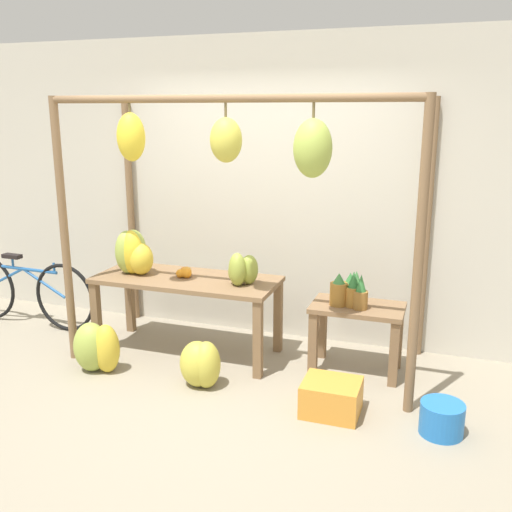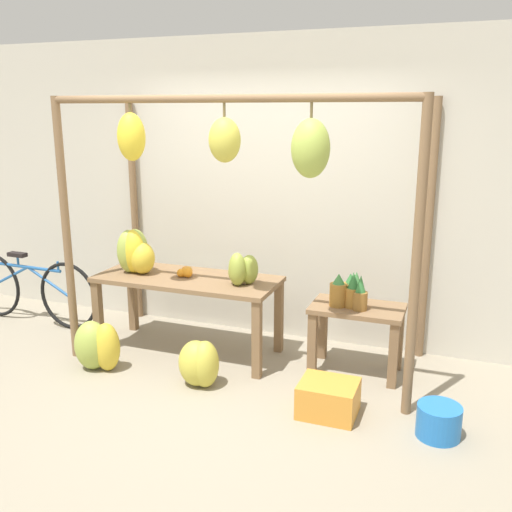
% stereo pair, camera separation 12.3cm
% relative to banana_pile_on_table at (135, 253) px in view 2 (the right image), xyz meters
% --- Properties ---
extents(ground_plane, '(20.00, 20.00, 0.00)m').
position_rel_banana_pile_on_table_xyz_m(ground_plane, '(1.04, -0.80, -0.89)').
color(ground_plane, gray).
extents(shop_wall_back, '(8.00, 0.08, 2.80)m').
position_rel_banana_pile_on_table_xyz_m(shop_wall_back, '(1.04, 0.75, 0.51)').
color(shop_wall_back, beige).
rests_on(shop_wall_back, ground_plane).
extents(stall_awning, '(2.96, 1.23, 2.25)m').
position_rel_banana_pile_on_table_xyz_m(stall_awning, '(1.10, -0.20, 0.75)').
color(stall_awning, brown).
rests_on(stall_awning, ground_plane).
extents(display_table_main, '(1.62, 0.67, 0.70)m').
position_rel_banana_pile_on_table_xyz_m(display_table_main, '(0.51, 0.03, -0.28)').
color(display_table_main, brown).
rests_on(display_table_main, ground_plane).
extents(display_table_side, '(0.75, 0.46, 0.58)m').
position_rel_banana_pile_on_table_xyz_m(display_table_side, '(2.00, 0.14, -0.45)').
color(display_table_side, brown).
rests_on(display_table_side, ground_plane).
extents(banana_pile_on_table, '(0.44, 0.33, 0.40)m').
position_rel_banana_pile_on_table_xyz_m(banana_pile_on_table, '(0.00, 0.00, 0.00)').
color(banana_pile_on_table, gold).
rests_on(banana_pile_on_table, display_table_main).
extents(orange_pile, '(0.14, 0.16, 0.09)m').
position_rel_banana_pile_on_table_xyz_m(orange_pile, '(0.48, 0.05, -0.14)').
color(orange_pile, orange).
rests_on(orange_pile, display_table_main).
extents(pineapple_cluster, '(0.32, 0.28, 0.30)m').
position_rel_banana_pile_on_table_xyz_m(pineapple_cluster, '(1.94, 0.13, -0.19)').
color(pineapple_cluster, '#A3702D').
rests_on(pineapple_cluster, display_table_side).
extents(banana_pile_ground_left, '(0.43, 0.31, 0.42)m').
position_rel_banana_pile_on_table_xyz_m(banana_pile_ground_left, '(-0.05, -0.58, -0.68)').
color(banana_pile_ground_left, gold).
rests_on(banana_pile_ground_left, ground_plane).
extents(banana_pile_ground_right, '(0.39, 0.33, 0.38)m').
position_rel_banana_pile_on_table_xyz_m(banana_pile_ground_right, '(0.89, -0.54, -0.70)').
color(banana_pile_ground_right, gold).
rests_on(banana_pile_ground_right, ground_plane).
extents(fruit_crate_white, '(0.41, 0.35, 0.24)m').
position_rel_banana_pile_on_table_xyz_m(fruit_crate_white, '(1.95, -0.62, -0.77)').
color(fruit_crate_white, orange).
rests_on(fruit_crate_white, ground_plane).
extents(blue_bucket, '(0.30, 0.30, 0.22)m').
position_rel_banana_pile_on_table_xyz_m(blue_bucket, '(2.72, -0.65, -0.78)').
color(blue_bucket, blue).
rests_on(blue_bucket, ground_plane).
extents(parked_bicycle, '(1.67, 0.10, 0.73)m').
position_rel_banana_pile_on_table_xyz_m(parked_bicycle, '(-1.35, 0.12, -0.53)').
color(parked_bicycle, black).
rests_on(parked_bicycle, ground_plane).
extents(papaya_pile, '(0.29, 0.29, 0.28)m').
position_rel_banana_pile_on_table_xyz_m(papaya_pile, '(1.04, -0.01, -0.06)').
color(papaya_pile, '#93A33D').
rests_on(papaya_pile, display_table_main).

